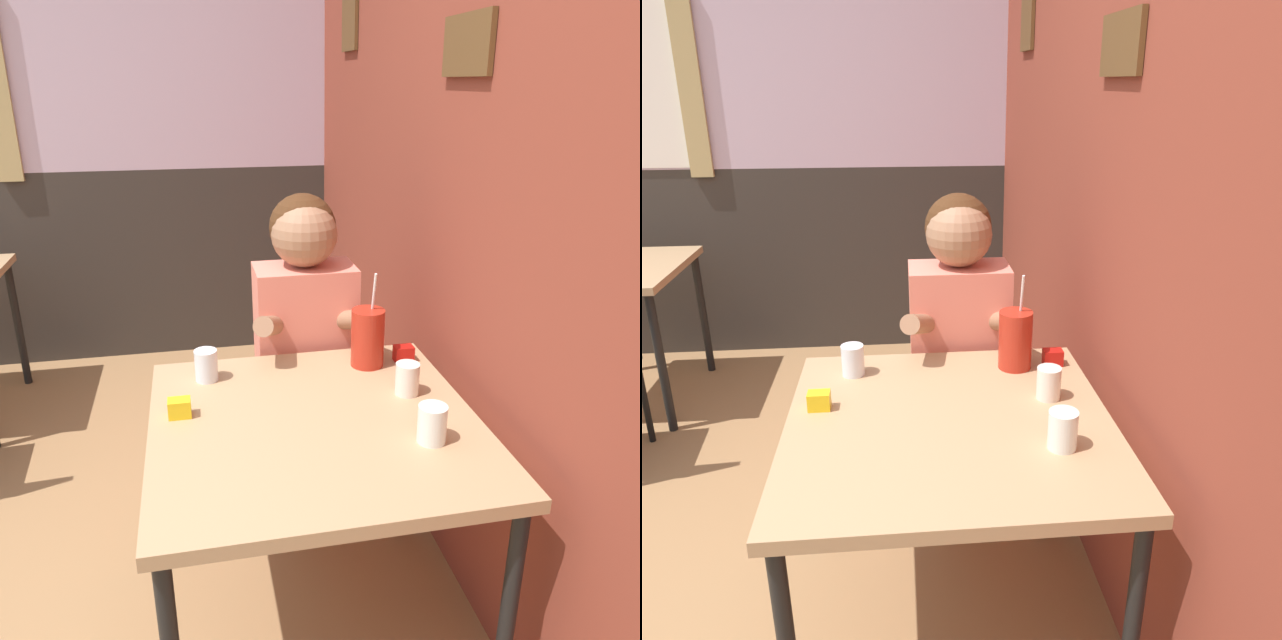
# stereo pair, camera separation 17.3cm
# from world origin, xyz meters

# --- Properties ---
(brick_wall_right) EXTENTS (0.08, 4.53, 2.70)m
(brick_wall_right) POSITION_xyz_m (1.45, 1.26, 1.35)
(brick_wall_right) COLOR brown
(brick_wall_right) RESTS_ON ground_plane
(back_wall) EXTENTS (5.84, 0.09, 2.70)m
(back_wall) POSITION_xyz_m (-0.02, 2.55, 1.36)
(back_wall) COLOR silver
(back_wall) RESTS_ON ground_plane
(main_table) EXTENTS (0.86, 0.87, 0.72)m
(main_table) POSITION_xyz_m (0.92, 0.31, 0.66)
(main_table) COLOR tan
(main_table) RESTS_ON ground_plane
(person_seated) EXTENTS (0.42, 0.42, 1.22)m
(person_seated) POSITION_xyz_m (1.00, 0.88, 0.66)
(person_seated) COLOR #EA7F6B
(person_seated) RESTS_ON ground_plane
(cocktail_pitcher) EXTENTS (0.10, 0.10, 0.30)m
(cocktail_pitcher) POSITION_xyz_m (1.15, 0.61, 0.82)
(cocktail_pitcher) COLOR #B22819
(cocktail_pitcher) RESTS_ON main_table
(glass_near_pitcher) EXTENTS (0.07, 0.07, 0.10)m
(glass_near_pitcher) POSITION_xyz_m (0.65, 0.60, 0.77)
(glass_near_pitcher) COLOR silver
(glass_near_pitcher) RESTS_ON main_table
(glass_center) EXTENTS (0.07, 0.07, 0.10)m
(glass_center) POSITION_xyz_m (1.18, 0.14, 0.77)
(glass_center) COLOR silver
(glass_center) RESTS_ON main_table
(glass_far_side) EXTENTS (0.07, 0.07, 0.09)m
(glass_far_side) POSITION_xyz_m (1.21, 0.40, 0.77)
(glass_far_side) COLOR silver
(glass_far_side) RESTS_ON main_table
(condiment_ketchup) EXTENTS (0.06, 0.04, 0.05)m
(condiment_ketchup) POSITION_xyz_m (1.27, 0.61, 0.75)
(condiment_ketchup) COLOR #B7140F
(condiment_ketchup) RESTS_ON main_table
(condiment_mustard) EXTENTS (0.06, 0.04, 0.05)m
(condiment_mustard) POSITION_xyz_m (0.57, 0.40, 0.75)
(condiment_mustard) COLOR yellow
(condiment_mustard) RESTS_ON main_table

